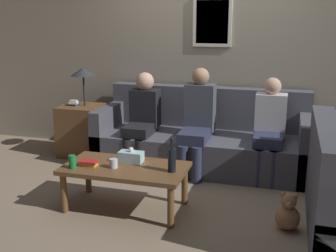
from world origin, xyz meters
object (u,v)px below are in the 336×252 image
(couch_main, at_px, (203,141))
(coffee_table, at_px, (125,172))
(teddy_bear, at_px, (288,213))
(wine_bottle, at_px, (172,159))
(person_right, at_px, (270,126))
(person_middle, at_px, (198,119))
(drinking_glass, at_px, (113,163))
(person_left, at_px, (142,116))

(couch_main, height_order, coffee_table, couch_main)
(teddy_bear, bearing_deg, coffee_table, -179.75)
(coffee_table, bearing_deg, wine_bottle, -1.79)
(couch_main, xyz_separation_m, person_right, (0.78, -0.18, 0.29))
(couch_main, height_order, wine_bottle, couch_main)
(couch_main, relative_size, person_right, 2.23)
(couch_main, distance_m, person_middle, 0.39)
(person_middle, bearing_deg, drinking_glass, -112.56)
(drinking_glass, relative_size, teddy_bear, 0.26)
(person_left, bearing_deg, teddy_bear, -34.61)
(person_left, bearing_deg, person_middle, -2.54)
(person_left, distance_m, person_middle, 0.69)
(wine_bottle, height_order, drinking_glass, wine_bottle)
(drinking_glass, distance_m, teddy_bear, 1.60)
(drinking_glass, bearing_deg, teddy_bear, 2.67)
(wine_bottle, distance_m, drinking_glass, 0.55)
(couch_main, relative_size, person_middle, 2.08)
(person_right, distance_m, teddy_bear, 1.31)
(couch_main, bearing_deg, person_middle, -95.82)
(coffee_table, height_order, person_right, person_right)
(coffee_table, relative_size, person_left, 1.02)
(person_middle, xyz_separation_m, person_right, (0.81, 0.03, -0.03))
(wine_bottle, bearing_deg, drinking_glass, -174.51)
(person_left, bearing_deg, wine_bottle, -59.67)
(person_left, bearing_deg, drinking_glass, -82.35)
(coffee_table, bearing_deg, drinking_glass, -142.30)
(coffee_table, distance_m, person_left, 1.25)
(teddy_bear, bearing_deg, wine_bottle, -178.83)
(person_left, bearing_deg, couch_main, 14.20)
(couch_main, xyz_separation_m, drinking_glass, (-0.54, -1.45, 0.16))
(person_right, bearing_deg, teddy_bear, -78.59)
(wine_bottle, relative_size, person_left, 0.28)
(couch_main, relative_size, coffee_table, 2.18)
(couch_main, distance_m, drinking_glass, 1.55)
(coffee_table, height_order, wine_bottle, wine_bottle)
(person_left, relative_size, person_right, 1.00)
(coffee_table, bearing_deg, person_right, 44.31)
(wine_bottle, bearing_deg, couch_main, 90.23)
(coffee_table, distance_m, person_middle, 1.28)
(coffee_table, relative_size, drinking_glass, 13.31)
(drinking_glass, distance_m, person_middle, 1.35)
(person_middle, bearing_deg, teddy_bear, -48.04)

